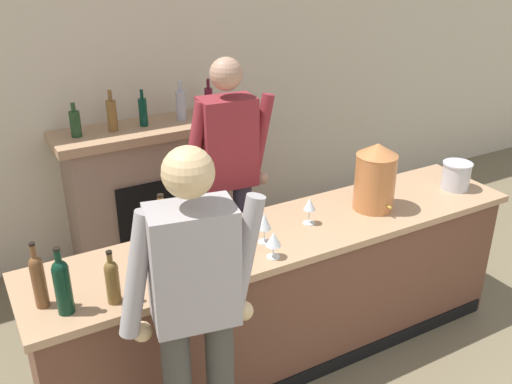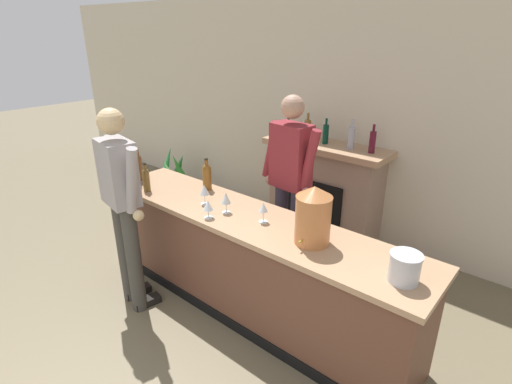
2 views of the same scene
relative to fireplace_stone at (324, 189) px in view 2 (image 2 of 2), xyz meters
The scene contains 16 objects.
wall_back_panel 0.93m from the fireplace_stone, 31.55° to the left, with size 12.00×0.07×2.75m.
bar_counter 1.70m from the fireplace_stone, 80.74° to the right, with size 3.09×0.65×0.93m.
fireplace_stone is the anchor object (origin of this frame).
potted_plant_corner 2.51m from the fireplace_stone, behind, with size 0.39×0.37×0.69m.
person_customer 2.40m from the fireplace_stone, 104.53° to the right, with size 0.65×0.36×1.81m.
person_bartender 1.12m from the fireplace_stone, 78.14° to the right, with size 0.66×0.33×1.84m.
copper_dispenser 1.99m from the fireplace_stone, 61.96° to the right, with size 0.26×0.30×0.44m.
ice_bucket_steel 2.39m from the fireplace_stone, 47.43° to the right, with size 0.20×0.20×0.19m.
wine_bottle_port_short 2.14m from the fireplace_stone, 123.28° to the right, with size 0.06×0.06×0.34m.
wine_bottle_merlot_tall 1.61m from the fireplace_stone, 106.34° to the right, with size 0.08×0.08×0.31m.
wine_bottle_burgundy_dark 2.10m from the fireplace_stone, 114.04° to the right, with size 0.07×0.07×0.28m.
wine_bottle_chardonnay_pale 2.18m from the fireplace_stone, 119.79° to the right, with size 0.08×0.08×0.34m.
wine_glass_front_left 1.79m from the fireplace_stone, 87.50° to the right, with size 0.08×0.08×0.18m.
wine_glass_mid_counter 1.95m from the fireplace_stone, 88.94° to the right, with size 0.08×0.08×0.15m.
wine_glass_front_right 1.80m from the fireplace_stone, 96.33° to the right, with size 0.08×0.08×0.18m.
wine_glass_back_row 1.78m from the fireplace_stone, 75.68° to the right, with size 0.07×0.07×0.17m.
Camera 2 is at (1.81, 0.35, 2.37)m, focal length 28.00 mm.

